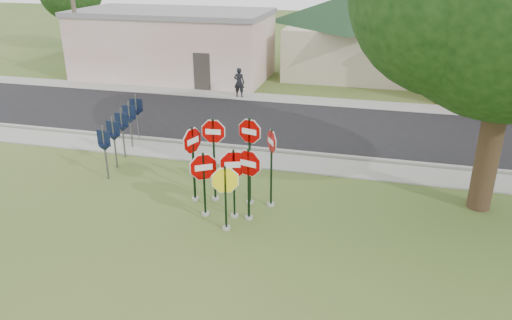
% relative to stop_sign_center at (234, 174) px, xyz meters
% --- Properties ---
extents(ground, '(120.00, 120.00, 0.00)m').
position_rel_stop_sign_center_xyz_m(ground, '(-0.18, -0.96, -1.42)').
color(ground, '#375821').
rests_on(ground, ground).
extents(sidewalk_near, '(60.00, 1.60, 0.06)m').
position_rel_stop_sign_center_xyz_m(sidewalk_near, '(-0.18, 4.54, -1.39)').
color(sidewalk_near, gray).
rests_on(sidewalk_near, ground).
extents(road, '(60.00, 7.00, 0.04)m').
position_rel_stop_sign_center_xyz_m(road, '(-0.18, 9.04, -1.40)').
color(road, black).
rests_on(road, ground).
extents(sidewalk_far, '(60.00, 1.60, 0.06)m').
position_rel_stop_sign_center_xyz_m(sidewalk_far, '(-0.18, 13.34, -1.39)').
color(sidewalk_far, gray).
rests_on(sidewalk_far, ground).
extents(curb, '(60.00, 0.20, 0.14)m').
position_rel_stop_sign_center_xyz_m(curb, '(-0.18, 5.54, -1.35)').
color(curb, gray).
rests_on(curb, ground).
extents(stop_sign_center, '(1.11, 0.40, 2.33)m').
position_rel_stop_sign_center_xyz_m(stop_sign_center, '(0.00, 0.00, 0.00)').
color(stop_sign_center, gray).
rests_on(stop_sign_center, ground).
extents(stop_sign_yellow, '(1.04, 0.37, 2.11)m').
position_rel_stop_sign_center_xyz_m(stop_sign_yellow, '(-0.02, -0.77, -0.17)').
color(stop_sign_yellow, gray).
rests_on(stop_sign_yellow, ground).
extents(stop_sign_left, '(0.99, 0.64, 2.18)m').
position_rel_stop_sign_center_xyz_m(stop_sign_left, '(-0.91, -0.11, -0.11)').
color(stop_sign_left, gray).
rests_on(stop_sign_left, ground).
extents(stop_sign_right, '(1.09, 0.32, 2.40)m').
position_rel_stop_sign_center_xyz_m(stop_sign_right, '(0.46, -0.01, 0.05)').
color(stop_sign_right, gray).
rests_on(stop_sign_right, ground).
extents(stop_sign_back_right, '(1.05, 0.28, 2.99)m').
position_rel_stop_sign_center_xyz_m(stop_sign_back_right, '(0.22, 0.98, 0.48)').
color(stop_sign_back_right, gray).
rests_on(stop_sign_back_right, ground).
extents(stop_sign_back_left, '(1.06, 0.24, 2.89)m').
position_rel_stop_sign_center_xyz_m(stop_sign_back_left, '(-0.94, 0.96, 0.40)').
color(stop_sign_back_left, gray).
rests_on(stop_sign_back_left, ground).
extents(stop_sign_far_right, '(0.55, 0.84, 2.68)m').
position_rel_stop_sign_center_xyz_m(stop_sign_far_right, '(0.91, 0.99, 0.23)').
color(stop_sign_far_right, gray).
rests_on(stop_sign_far_right, ground).
extents(stop_sign_far_left, '(0.39, 1.09, 2.63)m').
position_rel_stop_sign_center_xyz_m(stop_sign_far_left, '(-1.57, 0.77, 0.23)').
color(stop_sign_far_left, gray).
rests_on(stop_sign_far_left, ground).
extents(route_sign_row, '(1.43, 4.63, 2.00)m').
position_rel_stop_sign_center_xyz_m(route_sign_row, '(-5.58, 3.54, -0.20)').
color(route_sign_row, '#59595E').
rests_on(route_sign_row, ground).
extents(building_stucco, '(12.20, 6.20, 4.20)m').
position_rel_stop_sign_center_xyz_m(building_stucco, '(-9.18, 17.03, 0.72)').
color(building_stucco, silver).
rests_on(building_stucco, ground).
extents(building_house, '(11.60, 11.60, 6.20)m').
position_rel_stop_sign_center_xyz_m(building_house, '(1.83, 21.04, 2.22)').
color(building_house, '#B4A88F').
rests_on(building_house, ground).
extents(pedestrian, '(0.61, 0.41, 1.63)m').
position_rel_stop_sign_center_xyz_m(pedestrian, '(-3.66, 13.09, -0.55)').
color(pedestrian, black).
rests_on(pedestrian, sidewalk_far).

